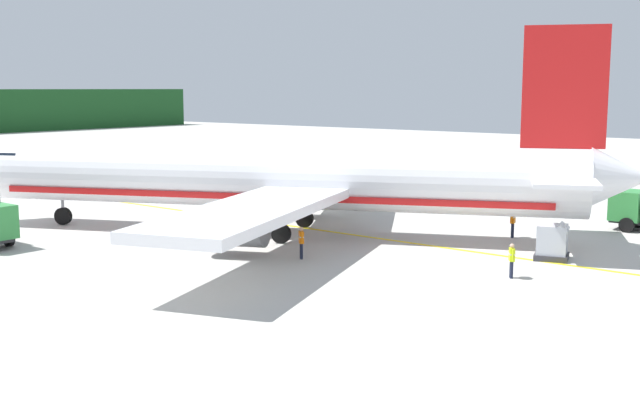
# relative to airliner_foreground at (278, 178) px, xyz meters

# --- Properties ---
(airliner_foreground) EXTENTS (33.05, 39.21, 11.90)m
(airliner_foreground) POSITION_rel_airliner_foreground_xyz_m (0.00, 0.00, 0.00)
(airliner_foreground) COLOR white
(airliner_foreground) RESTS_ON ground
(cargo_container_near) EXTENTS (2.04, 2.04, 1.89)m
(cargo_container_near) POSITION_rel_airliner_foreground_xyz_m (3.39, -15.46, -2.50)
(cargo_container_near) COLOR #333338
(cargo_container_near) RESTS_ON ground
(crew_loader_left) EXTENTS (0.62, 0.31, 1.73)m
(crew_loader_left) POSITION_rel_airliner_foreground_xyz_m (7.61, -11.38, -2.37)
(crew_loader_left) COLOR #191E33
(crew_loader_left) RESTS_ON ground
(crew_loader_right) EXTENTS (0.53, 0.44, 1.60)m
(crew_loader_right) POSITION_rel_airliner_foreground_xyz_m (-1.57, -15.52, -2.45)
(crew_loader_right) COLOR #191E33
(crew_loader_right) RESTS_ON ground
(crew_supervisor) EXTENTS (0.47, 0.49, 1.65)m
(crew_supervisor) POSITION_rel_airliner_foreground_xyz_m (-4.39, -5.40, -2.42)
(crew_supervisor) COLOR #191E33
(crew_supervisor) RESTS_ON ground
(apron_guide_line) EXTENTS (0.30, 60.00, 0.01)m
(apron_guide_line) POSITION_rel_airliner_foreground_xyz_m (2.60, -4.48, -3.39)
(apron_guide_line) COLOR yellow
(apron_guide_line) RESTS_ON ground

